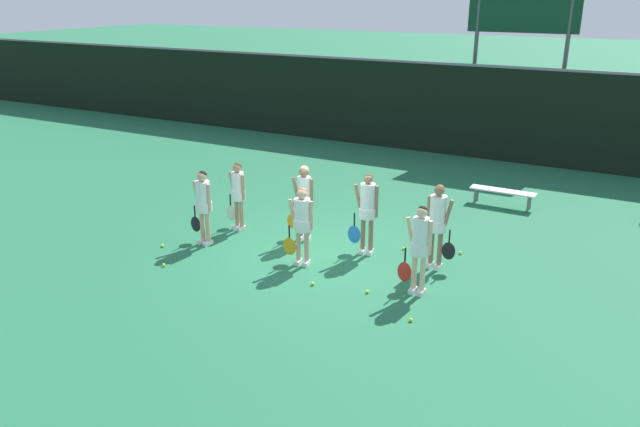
% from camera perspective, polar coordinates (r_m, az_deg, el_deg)
% --- Properties ---
extents(ground_plane, '(140.00, 140.00, 0.00)m').
position_cam_1_polar(ground_plane, '(13.52, -0.22, -3.81)').
color(ground_plane, '#216642').
extents(fence_windscreen, '(60.00, 0.08, 3.12)m').
position_cam_1_polar(fence_windscreen, '(21.87, 12.30, 9.25)').
color(fence_windscreen, black).
rests_on(fence_windscreen, ground_plane).
extents(scoreboard, '(3.58, 0.15, 5.86)m').
position_cam_1_polar(scoreboard, '(22.35, 18.07, 16.63)').
color(scoreboard, '#515156').
rests_on(scoreboard, ground_plane).
extents(bench_courtside, '(1.70, 0.39, 0.43)m').
position_cam_1_polar(bench_courtside, '(17.13, 16.37, 1.86)').
color(bench_courtside, silver).
rests_on(bench_courtside, ground_plane).
extents(player_0, '(0.65, 0.37, 1.70)m').
position_cam_1_polar(player_0, '(13.99, -10.64, 1.12)').
color(player_0, tan).
rests_on(player_0, ground_plane).
extents(player_1, '(0.66, 0.37, 1.67)m').
position_cam_1_polar(player_1, '(12.73, -1.67, -0.58)').
color(player_1, tan).
rests_on(player_1, ground_plane).
extents(player_2, '(0.63, 0.35, 1.74)m').
position_cam_1_polar(player_2, '(11.63, 9.11, -2.68)').
color(player_2, beige).
rests_on(player_2, ground_plane).
extents(player_3, '(0.61, 0.34, 1.64)m').
position_cam_1_polar(player_3, '(14.77, -7.52, 2.05)').
color(player_3, tan).
rests_on(player_3, ground_plane).
extents(player_4, '(0.63, 0.34, 1.74)m').
position_cam_1_polar(player_4, '(13.99, -1.50, 1.56)').
color(player_4, '#8C664C').
rests_on(player_4, ground_plane).
extents(player_5, '(0.65, 0.37, 1.79)m').
position_cam_1_polar(player_5, '(13.27, 4.34, 0.56)').
color(player_5, '#8C664C').
rests_on(player_5, ground_plane).
extents(player_6, '(0.66, 0.39, 1.79)m').
position_cam_1_polar(player_6, '(12.75, 10.72, -0.52)').
color(player_6, '#8C664C').
rests_on(player_6, ground_plane).
extents(tennis_ball_0, '(0.07, 0.07, 0.07)m').
position_cam_1_polar(tennis_ball_0, '(11.04, 8.30, -9.60)').
color(tennis_ball_0, '#CCE033').
rests_on(tennis_ball_0, ground_plane).
extents(tennis_ball_1, '(0.07, 0.07, 0.07)m').
position_cam_1_polar(tennis_ball_1, '(13.36, -14.10, -4.59)').
color(tennis_ball_1, '#CCE033').
rests_on(tennis_ball_1, ground_plane).
extents(tennis_ball_2, '(0.07, 0.07, 0.07)m').
position_cam_1_polar(tennis_ball_2, '(11.90, 4.35, -7.15)').
color(tennis_ball_2, '#CCE033').
rests_on(tennis_ball_2, ground_plane).
extents(tennis_ball_3, '(0.07, 0.07, 0.07)m').
position_cam_1_polar(tennis_ball_3, '(13.88, 7.65, -3.19)').
color(tennis_ball_3, '#CCE033').
rests_on(tennis_ball_3, ground_plane).
extents(tennis_ball_4, '(0.07, 0.07, 0.07)m').
position_cam_1_polar(tennis_ball_4, '(14.34, -14.22, -2.88)').
color(tennis_ball_4, '#CCE033').
rests_on(tennis_ball_4, ground_plane).
extents(tennis_ball_5, '(0.07, 0.07, 0.07)m').
position_cam_1_polar(tennis_ball_5, '(13.88, 12.72, -3.52)').
color(tennis_ball_5, '#CCE033').
rests_on(tennis_ball_5, ground_plane).
extents(tennis_ball_6, '(0.07, 0.07, 0.07)m').
position_cam_1_polar(tennis_ball_6, '(12.17, -0.68, -6.44)').
color(tennis_ball_6, '#CCE033').
rests_on(tennis_ball_6, ground_plane).
extents(tennis_ball_7, '(0.07, 0.07, 0.07)m').
position_cam_1_polar(tennis_ball_7, '(12.64, 7.78, -5.60)').
color(tennis_ball_7, '#CCE033').
rests_on(tennis_ball_7, ground_plane).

